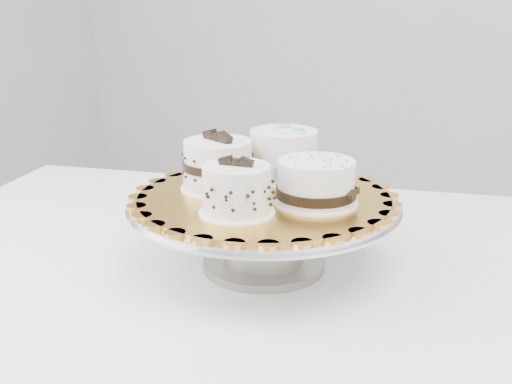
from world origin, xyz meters
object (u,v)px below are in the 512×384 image
at_px(cake_board, 264,197).
at_px(cake_swirl, 237,191).
at_px(cake_stand, 264,221).
at_px(cake_dots, 284,154).
at_px(table, 273,304).
at_px(cake_banded, 218,167).
at_px(cake_ribbon, 317,183).

relative_size(cake_board, cake_swirl, 3.59).
xyz_separation_m(cake_stand, cake_dots, (-0.01, 0.09, 0.08)).
xyz_separation_m(table, cake_stand, (-0.01, -0.02, 0.14)).
distance_m(cake_swirl, cake_banded, 0.12).
bearing_deg(cake_banded, cake_board, 21.68).
bearing_deg(cake_banded, cake_dots, 76.98).
bearing_deg(cake_banded, cake_swirl, -26.22).
bearing_deg(cake_ribbon, cake_stand, 178.02).
bearing_deg(cake_swirl, cake_board, 83.75).
xyz_separation_m(cake_dots, cake_ribbon, (0.09, -0.09, -0.01)).
bearing_deg(cake_ribbon, cake_banded, 177.25).
relative_size(cake_banded, cake_ribbon, 1.06).
bearing_deg(cake_board, cake_ribbon, -0.37).
xyz_separation_m(cake_stand, cake_swirl, (-0.00, -0.09, 0.07)).
height_order(table, cake_ribbon, cake_ribbon).
height_order(cake_board, cake_dots, cake_dots).
xyz_separation_m(cake_banded, cake_ribbon, (0.16, -0.00, -0.01)).
bearing_deg(cake_ribbon, cake_board, 178.02).
height_order(table, cake_dots, cake_dots).
relative_size(cake_swirl, cake_dots, 0.80).
xyz_separation_m(cake_board, cake_swirl, (-0.00, -0.09, 0.03)).
distance_m(table, cake_stand, 0.15).
relative_size(table, cake_ribbon, 11.49).
bearing_deg(cake_dots, cake_board, -94.32).
xyz_separation_m(cake_stand, cake_banded, (-0.08, 0.00, 0.07)).
bearing_deg(cake_dots, cake_stand, -94.32).
bearing_deg(cake_ribbon, cake_dots, 131.77).
bearing_deg(cake_dots, cake_swirl, -97.14).
relative_size(table, cake_stand, 3.59).
relative_size(cake_board, cake_banded, 2.77).
bearing_deg(table, cake_banded, -179.64).
xyz_separation_m(cake_swirl, cake_banded, (-0.08, 0.09, 0.00)).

